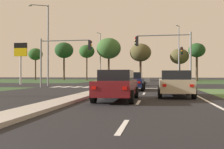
# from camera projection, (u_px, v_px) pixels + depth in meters

# --- Properties ---
(ground_plane) EXTENTS (200.00, 200.00, 0.00)m
(ground_plane) POSITION_uv_depth(u_px,v_px,m) (121.00, 85.00, 33.03)
(ground_plane) COLOR black
(grass_verge_far_left) EXTENTS (35.00, 35.00, 0.01)m
(grass_verge_far_left) POSITION_uv_depth(u_px,v_px,m) (26.00, 81.00, 61.38)
(grass_verge_far_left) COLOR #2D4C28
(grass_verge_far_left) RESTS_ON ground
(median_island_near) EXTENTS (1.20, 22.00, 0.14)m
(median_island_near) POSITION_uv_depth(u_px,v_px,m) (75.00, 98.00, 14.29)
(median_island_near) COLOR #ADA89E
(median_island_near) RESTS_ON ground
(median_island_far) EXTENTS (1.20, 36.00, 0.14)m
(median_island_far) POSITION_uv_depth(u_px,v_px,m) (136.00, 81.00, 57.69)
(median_island_far) COLOR gray
(median_island_far) RESTS_ON ground
(lane_dash_near) EXTENTS (0.14, 2.00, 0.01)m
(lane_dash_near) POSITION_uv_depth(u_px,v_px,m) (123.00, 127.00, 6.65)
(lane_dash_near) COLOR silver
(lane_dash_near) RESTS_ON ground
(lane_dash_second) EXTENTS (0.14, 2.00, 0.01)m
(lane_dash_second) POSITION_uv_depth(u_px,v_px,m) (138.00, 102.00, 12.57)
(lane_dash_second) COLOR silver
(lane_dash_second) RESTS_ON ground
(lane_dash_third) EXTENTS (0.14, 2.00, 0.01)m
(lane_dash_third) POSITION_uv_depth(u_px,v_px,m) (144.00, 94.00, 18.49)
(lane_dash_third) COLOR silver
(lane_dash_third) RESTS_ON ground
(edge_line_right) EXTENTS (0.14, 24.00, 0.01)m
(edge_line_right) POSITION_uv_depth(u_px,v_px,m) (204.00, 99.00, 14.15)
(edge_line_right) COLOR silver
(edge_line_right) RESTS_ON ground
(stop_bar_near) EXTENTS (6.40, 0.50, 0.01)m
(stop_bar_near) POSITION_uv_depth(u_px,v_px,m) (150.00, 88.00, 25.50)
(stop_bar_near) COLOR silver
(stop_bar_near) RESTS_ON ground
(crosswalk_bar_near) EXTENTS (0.70, 2.80, 0.01)m
(crosswalk_bar_near) POSITION_uv_depth(u_px,v_px,m) (57.00, 87.00, 28.95)
(crosswalk_bar_near) COLOR silver
(crosswalk_bar_near) RESTS_ON ground
(crosswalk_bar_second) EXTENTS (0.70, 2.80, 0.01)m
(crosswalk_bar_second) POSITION_uv_depth(u_px,v_px,m) (67.00, 87.00, 28.76)
(crosswalk_bar_second) COLOR silver
(crosswalk_bar_second) RESTS_ON ground
(crosswalk_bar_third) EXTENTS (0.70, 2.80, 0.01)m
(crosswalk_bar_third) POSITION_uv_depth(u_px,v_px,m) (77.00, 87.00, 28.57)
(crosswalk_bar_third) COLOR silver
(crosswalk_bar_third) RESTS_ON ground
(crosswalk_bar_fourth) EXTENTS (0.70, 2.80, 0.01)m
(crosswalk_bar_fourth) POSITION_uv_depth(u_px,v_px,m) (87.00, 87.00, 28.38)
(crosswalk_bar_fourth) COLOR silver
(crosswalk_bar_fourth) RESTS_ON ground
(crosswalk_bar_fifth) EXTENTS (0.70, 2.80, 0.01)m
(crosswalk_bar_fifth) POSITION_uv_depth(u_px,v_px,m) (98.00, 87.00, 28.19)
(crosswalk_bar_fifth) COLOR silver
(crosswalk_bar_fifth) RESTS_ON ground
(car_teal_near) EXTENTS (1.97, 4.45, 1.59)m
(car_teal_near) POSITION_uv_depth(u_px,v_px,m) (123.00, 77.00, 54.26)
(car_teal_near) COLOR #19565B
(car_teal_near) RESTS_ON ground
(car_grey_second) EXTENTS (4.37, 2.00, 1.46)m
(car_grey_second) POSITION_uv_depth(u_px,v_px,m) (132.00, 79.00, 32.22)
(car_grey_second) COLOR slate
(car_grey_second) RESTS_ON ground
(car_navy_third) EXTENTS (2.03, 4.17, 1.53)m
(car_navy_third) POSITION_uv_depth(u_px,v_px,m) (132.00, 81.00, 22.48)
(car_navy_third) COLOR #161E47
(car_navy_third) RESTS_ON ground
(car_black_fourth) EXTENTS (2.03, 4.58, 1.51)m
(car_black_fourth) POSITION_uv_depth(u_px,v_px,m) (127.00, 77.00, 62.16)
(car_black_fourth) COLOR black
(car_black_fourth) RESTS_ON ground
(car_maroon_fifth) EXTENTS (1.97, 4.58, 1.55)m
(car_maroon_fifth) POSITION_uv_depth(u_px,v_px,m) (117.00, 85.00, 13.47)
(car_maroon_fifth) COLOR maroon
(car_maroon_fifth) RESTS_ON ground
(car_beige_sixth) EXTENTS (2.05, 4.34, 1.56)m
(car_beige_sixth) POSITION_uv_depth(u_px,v_px,m) (175.00, 83.00, 15.88)
(car_beige_sixth) COLOR #BCAD8E
(car_beige_sixth) RESTS_ON ground
(traffic_signal_near_left) EXTENTS (5.62, 0.32, 5.12)m
(traffic_signal_near_left) POSITION_uv_depth(u_px,v_px,m) (61.00, 53.00, 27.42)
(traffic_signal_near_left) COLOR gray
(traffic_signal_near_left) RESTS_ON ground
(traffic_signal_far_right) EXTENTS (0.32, 4.45, 5.20)m
(traffic_signal_far_right) POSITION_uv_depth(u_px,v_px,m) (180.00, 58.00, 36.66)
(traffic_signal_far_right) COLOR gray
(traffic_signal_far_right) RESTS_ON ground
(traffic_signal_near_right) EXTENTS (5.47, 0.32, 5.42)m
(traffic_signal_near_right) POSITION_uv_depth(u_px,v_px,m) (169.00, 49.00, 25.61)
(traffic_signal_near_right) COLOR gray
(traffic_signal_near_right) RESTS_ON ground
(street_lamp_second) EXTENTS (2.20, 1.15, 9.60)m
(street_lamp_second) POSITION_uv_depth(u_px,v_px,m) (46.00, 41.00, 31.27)
(street_lamp_second) COLOR gray
(street_lamp_second) RESTS_ON ground
(street_lamp_third) EXTENTS (0.86, 1.79, 10.01)m
(street_lamp_third) POSITION_uv_depth(u_px,v_px,m) (179.00, 51.00, 46.65)
(street_lamp_third) COLOR gray
(street_lamp_third) RESTS_ON ground
(street_lamp_fourth) EXTENTS (0.59, 2.61, 10.86)m
(street_lamp_fourth) POSITION_uv_depth(u_px,v_px,m) (100.00, 54.00, 60.58)
(street_lamp_fourth) COLOR gray
(street_lamp_fourth) RESTS_ON ground
(pedestrian_at_median) EXTENTS (0.34, 0.34, 1.90)m
(pedestrian_at_median) POSITION_uv_depth(u_px,v_px,m) (129.00, 75.00, 41.85)
(pedestrian_at_median) COLOR maroon
(pedestrian_at_median) RESTS_ON median_island_far
(fuel_price_totem) EXTENTS (1.80, 0.24, 5.61)m
(fuel_price_totem) POSITION_uv_depth(u_px,v_px,m) (21.00, 54.00, 35.47)
(fuel_price_totem) COLOR silver
(fuel_price_totem) RESTS_ON ground
(treeline_near) EXTENTS (3.60, 3.60, 8.15)m
(treeline_near) POSITION_uv_depth(u_px,v_px,m) (35.00, 54.00, 67.69)
(treeline_near) COLOR #423323
(treeline_near) RESTS_ON ground
(treeline_second) EXTENTS (4.69, 4.69, 9.55)m
(treeline_second) POSITION_uv_depth(u_px,v_px,m) (64.00, 50.00, 66.92)
(treeline_second) COLOR #423323
(treeline_second) RESTS_ON ground
(treeline_third) EXTENTS (3.57, 3.57, 8.28)m
(treeline_third) POSITION_uv_depth(u_px,v_px,m) (87.00, 52.00, 61.12)
(treeline_third) COLOR #423323
(treeline_third) RESTS_ON ground
(treeline_fourth) EXTENTS (5.60, 5.60, 9.80)m
(treeline_fourth) POSITION_uv_depth(u_px,v_px,m) (109.00, 48.00, 60.80)
(treeline_fourth) COLOR #423323
(treeline_fourth) RESTS_ON ground
(treeline_fifth) EXTENTS (4.72, 4.72, 8.29)m
(treeline_fifth) POSITION_uv_depth(u_px,v_px,m) (140.00, 53.00, 58.77)
(treeline_fifth) COLOR #423323
(treeline_fifth) RESTS_ON ground
(treeline_sixth) EXTENTS (4.05, 4.05, 7.11)m
(treeline_sixth) POSITION_uv_depth(u_px,v_px,m) (179.00, 56.00, 57.96)
(treeline_sixth) COLOR #423323
(treeline_sixth) RESTS_ON ground
(treeline_seventh) EXTENTS (3.57, 3.57, 8.13)m
(treeline_seventh) POSITION_uv_depth(u_px,v_px,m) (197.00, 51.00, 56.60)
(treeline_seventh) COLOR #423323
(treeline_seventh) RESTS_ON ground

